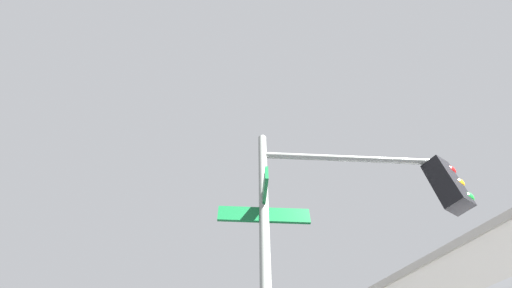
# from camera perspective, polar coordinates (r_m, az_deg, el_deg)

# --- Properties ---
(traffic_signal_near) EXTENTS (1.87, 2.90, 5.21)m
(traffic_signal_near) POSITION_cam_1_polar(r_m,az_deg,el_deg) (4.17, 18.58, -12.97)
(traffic_signal_near) COLOR slate
(traffic_signal_near) RESTS_ON ground_plane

